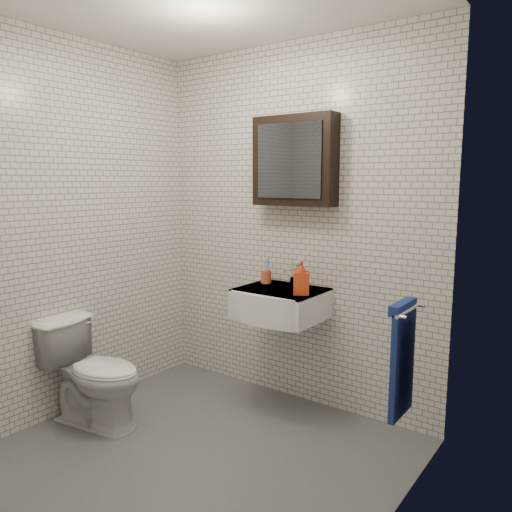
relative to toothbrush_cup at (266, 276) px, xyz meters
name	(u,v)px	position (x,y,z in m)	size (l,w,h in m)	color
ground	(199,454)	(0.14, -0.87, -0.90)	(2.20, 2.00, 0.01)	#53575C
room_shell	(195,200)	(0.14, -0.87, 0.57)	(2.22, 2.02, 2.51)	silver
washbasin	(278,304)	(0.19, -0.14, -0.14)	(0.55, 0.50, 0.20)	white
faucet	(293,275)	(0.19, 0.06, 0.02)	(0.06, 0.20, 0.15)	silver
mirror_cabinet	(294,161)	(0.19, 0.06, 0.80)	(0.60, 0.15, 0.60)	black
towel_rail	(403,355)	(1.19, -0.52, -0.18)	(0.09, 0.30, 0.58)	silver
toothbrush_cup	(266,276)	(0.00, 0.00, 0.00)	(0.09, 0.09, 0.20)	#C75131
soap_bottle	(301,277)	(0.38, -0.15, 0.06)	(0.10, 0.10, 0.22)	orange
toilet	(95,372)	(-0.66, -0.98, -0.55)	(0.39, 0.68, 0.69)	white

